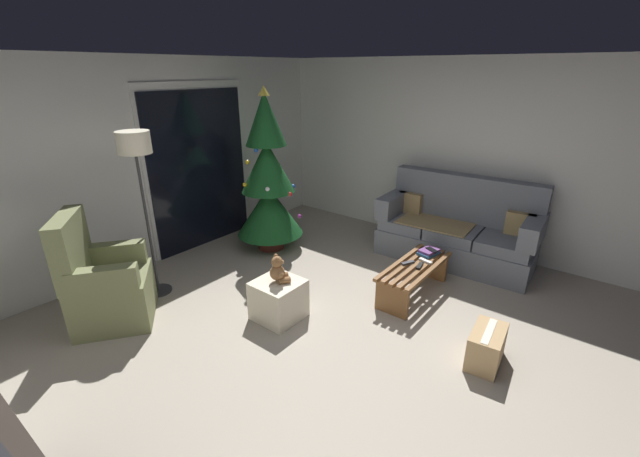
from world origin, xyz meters
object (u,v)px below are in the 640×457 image
object	(u,v)px
coffee_table	(414,274)
remote_black	(420,266)
remote_graphite	(408,263)
couch	(457,231)
armchair	(105,285)
cardboard_box_taped_mid_floor	(486,347)
remote_white	(426,261)
cell_phone	(432,250)
book_stack	(429,252)
teddy_bear_chestnut	(278,271)
christmas_tree	(268,182)
floor_lamp	(137,159)
ottoman	(279,300)

from	to	relation	value
coffee_table	remote_black	distance (m)	0.15
remote_graphite	couch	bearing A→B (deg)	110.62
armchair	cardboard_box_taped_mid_floor	bearing A→B (deg)	-61.84
remote_white	cell_phone	bearing A→B (deg)	21.09
book_stack	teddy_bear_chestnut	world-z (taller)	teddy_bear_chestnut
armchair	christmas_tree	bearing A→B (deg)	-0.12
floor_lamp	cardboard_box_taped_mid_floor	xyz separation A→B (m)	(1.08, -3.26, -1.35)
remote_graphite	remote_black	bearing A→B (deg)	30.04
coffee_table	remote_graphite	xyz separation A→B (m)	(-0.03, 0.07, 0.13)
cell_phone	cardboard_box_taped_mid_floor	bearing A→B (deg)	-109.19
christmas_tree	floor_lamp	size ratio (longest dim) A/B	1.21
couch	christmas_tree	world-z (taller)	christmas_tree
remote_black	floor_lamp	size ratio (longest dim) A/B	0.09
remote_white	ottoman	xyz separation A→B (m)	(-1.38, 0.92, -0.17)
coffee_table	remote_graphite	distance (m)	0.15
coffee_table	remote_black	xyz separation A→B (m)	(-0.02, -0.06, 0.13)
armchair	ottoman	xyz separation A→B (m)	(1.07, -1.27, -0.20)
book_stack	teddy_bear_chestnut	xyz separation A→B (m)	(-1.58, 0.86, 0.13)
remote_graphite	cardboard_box_taped_mid_floor	bearing A→B (deg)	-5.27
remote_graphite	book_stack	bearing A→B (deg)	103.45
armchair	ottoman	size ratio (longest dim) A/B	2.57
ottoman	teddy_bear_chestnut	bearing A→B (deg)	-34.64
ottoman	coffee_table	bearing A→B (deg)	-34.64
remote_white	christmas_tree	bearing A→B (deg)	108.90
coffee_table	armchair	world-z (taller)	armchair
cardboard_box_taped_mid_floor	christmas_tree	bearing A→B (deg)	79.61
couch	cardboard_box_taped_mid_floor	world-z (taller)	couch
book_stack	cell_phone	xyz separation A→B (m)	(0.01, -0.03, 0.03)
remote_black	christmas_tree	xyz separation A→B (m)	(-0.06, 2.19, 0.57)
remote_graphite	cardboard_box_taped_mid_floor	xyz separation A→B (m)	(-0.62, -1.06, -0.22)
remote_black	book_stack	xyz separation A→B (m)	(0.36, 0.06, 0.02)
armchair	teddy_bear_chestnut	world-z (taller)	armchair
remote_black	teddy_bear_chestnut	distance (m)	1.53
remote_black	christmas_tree	world-z (taller)	christmas_tree
remote_graphite	armchair	size ratio (longest dim) A/B	0.14
remote_graphite	teddy_bear_chestnut	size ratio (longest dim) A/B	0.55
book_stack	armchair	distance (m)	3.41
remote_graphite	cell_phone	size ratio (longest dim) A/B	1.08
remote_black	book_stack	bearing A→B (deg)	88.04
christmas_tree	floor_lamp	bearing A→B (deg)	174.89
remote_graphite	teddy_bear_chestnut	distance (m)	1.45
cardboard_box_taped_mid_floor	cell_phone	bearing A→B (deg)	43.80
book_stack	teddy_bear_chestnut	distance (m)	1.80
remote_graphite	cell_phone	bearing A→B (deg)	99.68
remote_white	cell_phone	xyz separation A→B (m)	(0.22, 0.03, 0.05)
remote_white	armchair	size ratio (longest dim) A/B	0.14
coffee_table	floor_lamp	bearing A→B (deg)	127.16
couch	armchair	distance (m)	4.09
cell_phone	armchair	distance (m)	3.44
armchair	couch	bearing A→B (deg)	-31.77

